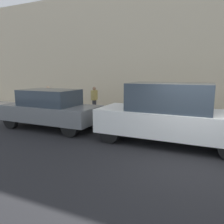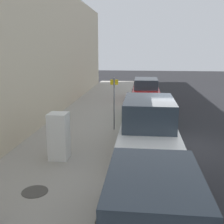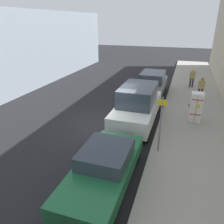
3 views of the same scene
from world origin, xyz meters
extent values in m
plane|color=black|center=(0.00, 0.00, 0.00)|extent=(80.00, 80.00, 0.00)
cube|color=#9E998E|center=(-4.54, 0.00, 0.08)|extent=(3.88, 44.00, 0.16)
cube|color=white|center=(-4.45, -1.85, 0.97)|extent=(0.64, 0.65, 1.62)
cube|color=black|center=(-4.45, -1.52, 0.97)|extent=(0.01, 0.01, 1.53)
cube|color=yellow|center=(-4.53, -1.52, 1.15)|extent=(0.16, 0.01, 0.22)
cube|color=red|center=(-4.45, -1.52, 1.48)|extent=(0.58, 0.01, 0.05)
cube|color=red|center=(-4.45, -1.52, 0.64)|extent=(0.58, 0.01, 0.05)
cylinder|color=#47443F|center=(-4.43, -4.21, 0.17)|extent=(0.70, 0.70, 0.02)
cylinder|color=slate|center=(-2.93, 1.93, 1.38)|extent=(0.07, 0.07, 2.44)
cube|color=yellow|center=(-2.93, 1.95, 2.40)|extent=(0.36, 0.02, 0.24)
cylinder|color=#333338|center=(-4.97, -5.84, 0.54)|extent=(0.14, 0.14, 0.77)
cylinder|color=#333338|center=(-4.76, -5.84, 0.54)|extent=(0.14, 0.14, 0.77)
cube|color=#A8934C|center=(-4.87, -5.84, 1.22)|extent=(0.45, 0.22, 0.58)
sphere|color=#8C664C|center=(-4.87, -5.84, 1.61)|extent=(0.21, 0.21, 0.21)
cylinder|color=#333338|center=(-4.39, -8.78, 0.54)|extent=(0.14, 0.14, 0.76)
cylinder|color=#333338|center=(-4.19, -8.78, 0.54)|extent=(0.14, 0.14, 0.76)
cube|color=#A8934C|center=(-4.29, -8.78, 1.21)|extent=(0.44, 0.22, 0.57)
sphere|color=tan|center=(-4.29, -8.78, 1.60)|extent=(0.21, 0.21, 0.21)
cube|color=slate|center=(-1.39, -6.19, 0.72)|extent=(1.90, 4.47, 0.70)
cube|color=#2D3842|center=(-1.39, -6.19, 1.42)|extent=(1.67, 2.46, 0.70)
cylinder|color=black|center=(-2.21, -4.57, 0.37)|extent=(0.22, 0.74, 0.74)
cylinder|color=black|center=(-0.57, -4.57, 0.37)|extent=(0.22, 0.74, 0.74)
cylinder|color=black|center=(-2.21, -7.80, 0.37)|extent=(0.22, 0.74, 0.74)
cylinder|color=black|center=(-0.57, -7.80, 0.37)|extent=(0.22, 0.74, 0.74)
cube|color=silver|center=(-1.39, -0.88, 0.78)|extent=(1.99, 5.08, 0.85)
cube|color=#2D3842|center=(-1.39, -0.88, 1.68)|extent=(1.75, 2.80, 0.95)
cylinder|color=black|center=(-2.25, 1.06, 0.36)|extent=(0.22, 0.71, 0.71)
cylinder|color=black|center=(-0.52, 1.06, 0.36)|extent=(0.22, 0.71, 0.71)
cylinder|color=black|center=(-2.25, -2.81, 0.36)|extent=(0.22, 0.71, 0.71)
cylinder|color=black|center=(-0.52, -2.81, 0.36)|extent=(0.22, 0.71, 0.71)
cube|color=#1E6038|center=(-1.39, 4.46, 0.60)|extent=(1.81, 4.57, 0.55)
cube|color=#2D3842|center=(-1.39, 4.23, 1.13)|extent=(1.60, 1.92, 0.50)
cylinder|color=black|center=(-2.16, 6.16, 0.33)|extent=(0.22, 0.66, 0.66)
cylinder|color=black|center=(-0.61, 6.16, 0.33)|extent=(0.22, 0.66, 0.66)
cylinder|color=black|center=(-2.16, 2.75, 0.33)|extent=(0.22, 0.66, 0.66)
cylinder|color=black|center=(-0.61, 2.75, 0.33)|extent=(0.22, 0.66, 0.66)
camera|label=1|loc=(6.36, 0.41, 2.50)|focal=35.00mm
camera|label=2|loc=(-1.63, -10.79, 3.91)|focal=45.00mm
camera|label=3|loc=(-3.58, 10.17, 5.36)|focal=35.00mm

